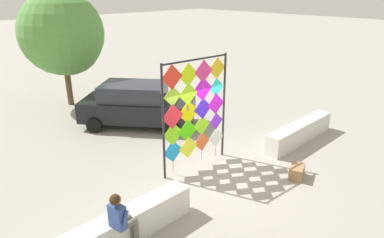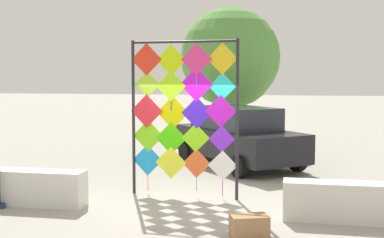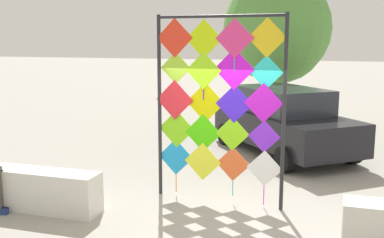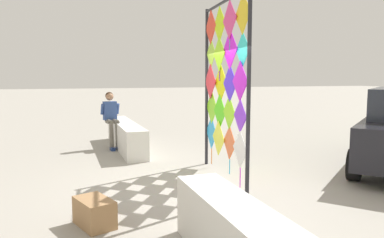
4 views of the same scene
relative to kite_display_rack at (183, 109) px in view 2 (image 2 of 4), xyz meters
The scene contains 6 objects.
ground 2.13m from the kite_display_rack, 74.49° to the right, with size 120.00×120.00×0.00m, color #9E998E.
plaza_ledge_left 4.22m from the kite_display_rack, 159.49° to the right, with size 3.73×0.53×0.73m, color silver.
kite_display_rack is the anchor object (origin of this frame).
parked_car 4.37m from the kite_display_rack, 79.33° to the left, with size 4.37×4.73×1.76m.
cardboard_box_large 3.61m from the kite_display_rack, 57.14° to the right, with size 0.62×0.37×0.37m, color #9E754C.
tree_palm_like 8.69m from the kite_display_rack, 89.27° to the left, with size 3.80×3.80×5.30m.
Camera 2 is at (2.17, -10.26, 2.71)m, focal length 48.04 mm.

